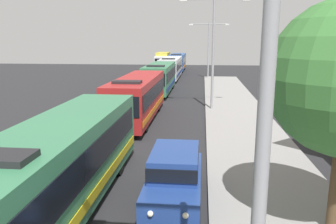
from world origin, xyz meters
name	(u,v)px	position (x,y,z in m)	size (l,w,h in m)	color
bus_lead	(61,163)	(-1.30, 13.36, 1.69)	(2.58, 11.59, 3.21)	#33724C
bus_second_in_line	(138,96)	(-1.30, 26.70, 1.69)	(2.58, 10.96, 3.21)	maroon
bus_middle	(160,77)	(-1.30, 39.39, 1.69)	(2.58, 10.57, 3.21)	#33724C
bus_fourth_in_line	(171,67)	(-1.30, 52.29, 1.69)	(2.58, 11.91, 3.21)	silver
bus_rear	(178,62)	(-1.30, 65.18, 1.69)	(2.58, 10.65, 3.21)	#284C8C
white_suv	(175,175)	(2.40, 14.31, 1.03)	(1.86, 4.68, 1.90)	navy
box_truck_oncoming	(163,60)	(-4.60, 69.74, 1.71)	(2.35, 7.52, 3.15)	white
streetlamp_near	(266,94)	(4.10, 7.50, 5.04)	(5.80, 0.28, 7.95)	gray
streetlamp_mid	(213,43)	(4.10, 30.46, 5.44)	(5.34, 0.28, 8.77)	gray
streetlamp_far	(209,44)	(4.10, 53.42, 5.00)	(5.74, 0.28, 7.90)	gray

